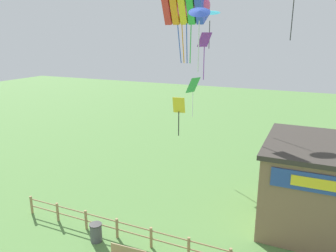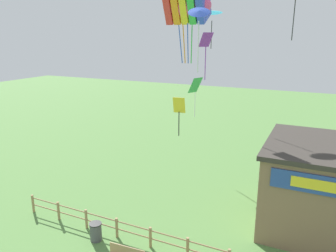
{
  "view_description": "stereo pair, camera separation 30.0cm",
  "coord_description": "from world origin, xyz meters",
  "px_view_note": "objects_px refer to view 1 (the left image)",
  "views": [
    {
      "loc": [
        6.47,
        -5.7,
        9.96
      ],
      "look_at": [
        0.0,
        8.63,
        5.67
      ],
      "focal_mm": 35.0,
      "sensor_mm": 36.0,
      "label": 1
    },
    {
      "loc": [
        6.74,
        -5.58,
        9.96
      ],
      "look_at": [
        0.0,
        8.63,
        5.67
      ],
      "focal_mm": 35.0,
      "sensor_mm": 36.0,
      "label": 2
    }
  ],
  "objects_px": {
    "kite_rainbow_parafoil": "(186,6)",
    "kite_cyan_delta": "(210,12)",
    "kite_green_diamond": "(193,88)",
    "seaside_building": "(336,187)",
    "kite_blue_delta": "(199,14)",
    "kite_purple_streamer": "(204,46)",
    "trash_bin": "(96,232)",
    "kite_yellow_diamond": "(179,110)"
  },
  "relations": [
    {
      "from": "kite_rainbow_parafoil",
      "to": "kite_yellow_diamond",
      "type": "height_order",
      "value": "kite_rainbow_parafoil"
    },
    {
      "from": "kite_green_diamond",
      "to": "trash_bin",
      "type": "bearing_deg",
      "value": -93.79
    },
    {
      "from": "kite_yellow_diamond",
      "to": "kite_cyan_delta",
      "type": "bearing_deg",
      "value": 94.59
    },
    {
      "from": "seaside_building",
      "to": "trash_bin",
      "type": "height_order",
      "value": "seaside_building"
    },
    {
      "from": "kite_rainbow_parafoil",
      "to": "kite_blue_delta",
      "type": "height_order",
      "value": "kite_rainbow_parafoil"
    },
    {
      "from": "kite_green_diamond",
      "to": "seaside_building",
      "type": "bearing_deg",
      "value": -28.31
    },
    {
      "from": "kite_blue_delta",
      "to": "kite_purple_streamer",
      "type": "bearing_deg",
      "value": 105.45
    },
    {
      "from": "kite_rainbow_parafoil",
      "to": "kite_blue_delta",
      "type": "relative_size",
      "value": 1.44
    },
    {
      "from": "trash_bin",
      "to": "kite_green_diamond",
      "type": "distance_m",
      "value": 13.04
    },
    {
      "from": "trash_bin",
      "to": "kite_green_diamond",
      "type": "bearing_deg",
      "value": 86.21
    },
    {
      "from": "seaside_building",
      "to": "kite_blue_delta",
      "type": "bearing_deg",
      "value": -148.55
    },
    {
      "from": "kite_cyan_delta",
      "to": "kite_purple_streamer",
      "type": "height_order",
      "value": "kite_cyan_delta"
    },
    {
      "from": "kite_cyan_delta",
      "to": "kite_green_diamond",
      "type": "height_order",
      "value": "kite_cyan_delta"
    },
    {
      "from": "trash_bin",
      "to": "kite_purple_streamer",
      "type": "xyz_separation_m",
      "value": [
        2.93,
        7.58,
        8.95
      ]
    },
    {
      "from": "seaside_building",
      "to": "kite_green_diamond",
      "type": "height_order",
      "value": "kite_green_diamond"
    },
    {
      "from": "seaside_building",
      "to": "kite_green_diamond",
      "type": "xyz_separation_m",
      "value": [
        -10.04,
        5.41,
        3.85
      ]
    },
    {
      "from": "kite_rainbow_parafoil",
      "to": "kite_blue_delta",
      "type": "distance_m",
      "value": 4.33
    },
    {
      "from": "kite_rainbow_parafoil",
      "to": "kite_cyan_delta",
      "type": "height_order",
      "value": "kite_rainbow_parafoil"
    },
    {
      "from": "kite_yellow_diamond",
      "to": "kite_green_diamond",
      "type": "bearing_deg",
      "value": 105.21
    },
    {
      "from": "kite_cyan_delta",
      "to": "kite_rainbow_parafoil",
      "type": "bearing_deg",
      "value": -92.88
    },
    {
      "from": "kite_yellow_diamond",
      "to": "kite_green_diamond",
      "type": "xyz_separation_m",
      "value": [
        -2.25,
        8.26,
        -0.2
      ]
    },
    {
      "from": "kite_blue_delta",
      "to": "kite_cyan_delta",
      "type": "xyz_separation_m",
      "value": [
        -1.87,
        7.52,
        0.59
      ]
    },
    {
      "from": "seaside_building",
      "to": "kite_rainbow_parafoil",
      "type": "relative_size",
      "value": 1.81
    },
    {
      "from": "trash_bin",
      "to": "kite_green_diamond",
      "type": "height_order",
      "value": "kite_green_diamond"
    },
    {
      "from": "trash_bin",
      "to": "kite_green_diamond",
      "type": "xyz_separation_m",
      "value": [
        0.78,
        11.7,
        5.7
      ]
    },
    {
      "from": "kite_green_diamond",
      "to": "kite_blue_delta",
      "type": "bearing_deg",
      "value": -68.92
    },
    {
      "from": "kite_purple_streamer",
      "to": "trash_bin",
      "type": "bearing_deg",
      "value": -111.15
    },
    {
      "from": "kite_blue_delta",
      "to": "kite_rainbow_parafoil",
      "type": "bearing_deg",
      "value": 118.86
    },
    {
      "from": "kite_blue_delta",
      "to": "kite_cyan_delta",
      "type": "height_order",
      "value": "kite_cyan_delta"
    },
    {
      "from": "kite_cyan_delta",
      "to": "kite_blue_delta",
      "type": "bearing_deg",
      "value": -76.02
    },
    {
      "from": "seaside_building",
      "to": "kite_yellow_diamond",
      "type": "distance_m",
      "value": 9.23
    },
    {
      "from": "seaside_building",
      "to": "kite_yellow_diamond",
      "type": "height_order",
      "value": "kite_yellow_diamond"
    },
    {
      "from": "seaside_building",
      "to": "kite_purple_streamer",
      "type": "xyz_separation_m",
      "value": [
        -7.88,
        1.29,
        7.1
      ]
    },
    {
      "from": "trash_bin",
      "to": "kite_blue_delta",
      "type": "bearing_deg",
      "value": 28.31
    },
    {
      "from": "kite_blue_delta",
      "to": "kite_purple_streamer",
      "type": "height_order",
      "value": "kite_blue_delta"
    },
    {
      "from": "trash_bin",
      "to": "kite_yellow_diamond",
      "type": "distance_m",
      "value": 7.47
    },
    {
      "from": "seaside_building",
      "to": "kite_rainbow_parafoil",
      "type": "height_order",
      "value": "kite_rainbow_parafoil"
    },
    {
      "from": "trash_bin",
      "to": "kite_blue_delta",
      "type": "xyz_separation_m",
      "value": [
        4.38,
        2.36,
        10.41
      ]
    },
    {
      "from": "seaside_building",
      "to": "kite_green_diamond",
      "type": "relative_size",
      "value": 2.41
    },
    {
      "from": "kite_rainbow_parafoil",
      "to": "kite_yellow_diamond",
      "type": "bearing_deg",
      "value": -75.11
    },
    {
      "from": "trash_bin",
      "to": "kite_yellow_diamond",
      "type": "xyz_separation_m",
      "value": [
        3.02,
        3.44,
        5.9
      ]
    },
    {
      "from": "trash_bin",
      "to": "kite_blue_delta",
      "type": "height_order",
      "value": "kite_blue_delta"
    }
  ]
}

